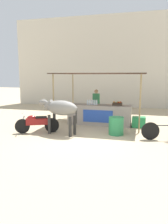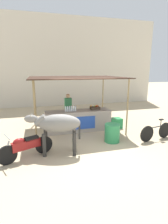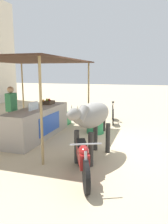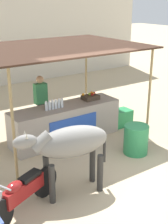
% 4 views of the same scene
% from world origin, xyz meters
% --- Properties ---
extents(ground_plane, '(60.00, 60.00, 0.00)m').
position_xyz_m(ground_plane, '(0.00, 0.00, 0.00)').
color(ground_plane, tan).
extents(stall_counter, '(3.00, 0.82, 0.96)m').
position_xyz_m(stall_counter, '(0.00, 2.20, 0.48)').
color(stall_counter, '#9E9389').
rests_on(stall_counter, ground).
extents(stall_awning, '(4.20, 3.20, 2.47)m').
position_xyz_m(stall_awning, '(0.00, 2.50, 2.37)').
color(stall_awning, '#382319').
rests_on(stall_awning, ground).
extents(water_bottle_row, '(0.52, 0.07, 0.25)m').
position_xyz_m(water_bottle_row, '(-0.35, 2.15, 1.07)').
color(water_bottle_row, silver).
rests_on(water_bottle_row, stall_counter).
extents(fruit_crate, '(0.44, 0.32, 0.18)m').
position_xyz_m(fruit_crate, '(0.85, 2.26, 1.03)').
color(fruit_crate, '#3F3326').
rests_on(fruit_crate, stall_counter).
extents(vendor_behind_counter, '(0.34, 0.22, 1.65)m').
position_xyz_m(vendor_behind_counter, '(-0.32, 2.95, 0.85)').
color(vendor_behind_counter, '#383842').
rests_on(vendor_behind_counter, ground).
extents(cooler_box, '(0.60, 0.44, 0.48)m').
position_xyz_m(cooler_box, '(1.86, 2.10, 0.24)').
color(cooler_box, '#268C4C').
rests_on(cooler_box, ground).
extents(water_barrel, '(0.60, 0.60, 0.72)m').
position_xyz_m(water_barrel, '(1.00, 0.56, 0.36)').
color(water_barrel, '#2D8C51').
rests_on(water_barrel, ground).
extents(cow, '(1.85, 0.79, 1.44)m').
position_xyz_m(cow, '(-1.19, 0.08, 1.03)').
color(cow, gray).
rests_on(cow, ground).
extents(motorcycle_parked, '(1.68, 0.88, 0.90)m').
position_xyz_m(motorcycle_parked, '(-2.22, 0.00, 0.43)').
color(motorcycle_parked, black).
rests_on(motorcycle_parked, ground).
extents(bicycle_leaning, '(1.64, 0.35, 0.85)m').
position_xyz_m(bicycle_leaning, '(2.81, 0.26, 0.35)').
color(bicycle_leaning, black).
rests_on(bicycle_leaning, ground).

